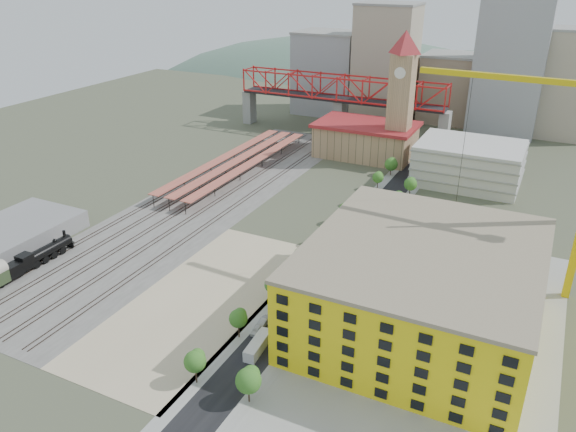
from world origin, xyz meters
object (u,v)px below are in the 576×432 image
at_px(locomotive, 38,257).
at_px(car_0, 257,330).
at_px(site_trailer_a, 258,345).
at_px(site_trailer_c, 315,279).
at_px(construction_building, 421,287).
at_px(clock_tower, 402,86).
at_px(site_trailer_b, 288,310).
at_px(site_trailer_d, 327,265).

distance_m(locomotive, car_0, 63.02).
bearing_deg(car_0, site_trailer_a, -64.29).
relative_size(site_trailer_a, site_trailer_c, 1.03).
height_order(construction_building, site_trailer_c, construction_building).
height_order(clock_tower, site_trailer_b, clock_tower).
height_order(site_trailer_b, site_trailer_d, site_trailer_d).
bearing_deg(site_trailer_a, site_trailer_c, 85.29).
relative_size(clock_tower, car_0, 13.08).
bearing_deg(site_trailer_a, locomotive, 170.72).
bearing_deg(locomotive, site_trailer_a, -4.57).
bearing_deg(site_trailer_d, clock_tower, 107.18).
height_order(construction_building, site_trailer_d, construction_building).
bearing_deg(site_trailer_d, locomotive, -143.91).
xyz_separation_m(locomotive, car_0, (63.00, -0.38, -1.57)).
bearing_deg(construction_building, site_trailer_b, -161.49).
relative_size(site_trailer_a, site_trailer_d, 0.85).
bearing_deg(car_0, locomotive, 173.86).
xyz_separation_m(locomotive, site_trailer_b, (66.00, 7.99, -0.85)).
relative_size(site_trailer_b, car_0, 2.56).
height_order(clock_tower, locomotive, clock_tower).
bearing_deg(construction_building, locomotive, -169.71).
xyz_separation_m(construction_building, site_trailer_c, (-26.00, 5.79, -8.23)).
relative_size(locomotive, site_trailer_a, 2.72).
bearing_deg(site_trailer_c, car_0, -111.59).
bearing_deg(construction_building, site_trailer_d, 153.59).
xyz_separation_m(construction_building, car_0, (-29.00, -17.08, -8.73)).
height_order(locomotive, car_0, locomotive).
bearing_deg(site_trailer_b, clock_tower, 78.72).
bearing_deg(site_trailer_d, site_trailer_a, -78.07).
bearing_deg(locomotive, site_trailer_b, 6.90).
distance_m(construction_building, site_trailer_d, 30.11).
distance_m(construction_building, car_0, 34.77).
relative_size(locomotive, site_trailer_c, 2.79).
distance_m(clock_tower, car_0, 120.48).
distance_m(clock_tower, site_trailer_b, 112.36).
relative_size(clock_tower, locomotive, 2.16).
distance_m(construction_building, site_trailer_c, 27.88).
xyz_separation_m(site_trailer_b, site_trailer_c, (0.00, 14.50, -0.21)).
bearing_deg(site_trailer_b, construction_building, 3.02).
xyz_separation_m(site_trailer_a, site_trailer_c, (0.00, 27.77, -0.03)).
xyz_separation_m(clock_tower, locomotive, (-58.00, -116.69, -26.45)).
bearing_deg(site_trailer_c, site_trailer_d, 75.89).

